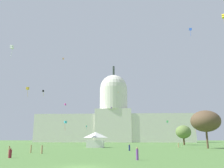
{
  "coord_description": "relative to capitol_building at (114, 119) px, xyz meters",
  "views": [
    {
      "loc": [
        4.7,
        -24.75,
        2.86
      ],
      "look_at": [
        -1.84,
        84.15,
        28.75
      ],
      "focal_mm": 37.07,
      "sensor_mm": 36.0,
      "label": 1
    }
  ],
  "objects": [
    {
      "name": "person_maroon_front_right",
      "position": [
        -7.33,
        -161.71,
        -18.26
      ],
      "size": [
        0.57,
        0.57,
        1.48
      ],
      "rotation": [
        0.0,
        0.0,
        3.43
      ],
      "color": "maroon",
      "rests_on": "ground_plane"
    },
    {
      "name": "kite_lime_mid",
      "position": [
        -0.14,
        -20.14,
        7.23
      ],
      "size": [
        0.64,
        0.64,
        3.99
      ],
      "rotation": [
        0.0,
        0.0,
        4.69
      ],
      "color": "#8CD133"
    },
    {
      "name": "tree_east_mid",
      "position": [
        37.46,
        -84.58,
        -12.93
      ],
      "size": [
        10.01,
        10.04,
        9.09
      ],
      "color": "#4C3823",
      "rests_on": "ground_plane"
    },
    {
      "name": "kite_pink_low",
      "position": [
        38.36,
        -101.4,
        -10.28
      ],
      "size": [
        0.95,
        0.47,
        4.58
      ],
      "rotation": [
        0.0,
        0.0,
        5.32
      ],
      "color": "pink"
    },
    {
      "name": "person_navy_aisle_center",
      "position": [
        11.22,
        -139.16,
        -18.2
      ],
      "size": [
        0.49,
        0.49,
        1.58
      ],
      "rotation": [
        0.0,
        0.0,
        5.01
      ],
      "color": "navy",
      "rests_on": "ground_plane"
    },
    {
      "name": "kite_orange_mid",
      "position": [
        4.74,
        -36.28,
        15.79
      ],
      "size": [
        1.61,
        1.54,
        0.27
      ],
      "rotation": [
        0.0,
        0.0,
        5.58
      ],
      "color": "orange"
    },
    {
      "name": "kite_orange_high",
      "position": [
        -34.08,
        -42.5,
        40.09
      ],
      "size": [
        1.17,
        1.25,
        1.49
      ],
      "rotation": [
        0.0,
        0.0,
        3.34
      ],
      "color": "orange"
    },
    {
      "name": "person_tan_mid_right",
      "position": [
        -6.11,
        -151.4,
        -18.15
      ],
      "size": [
        0.47,
        0.47,
        1.67
      ],
      "rotation": [
        0.0,
        0.0,
        5.94
      ],
      "color": "tan",
      "rests_on": "ground_plane"
    },
    {
      "name": "kite_black_mid",
      "position": [
        -25.14,
        -101.72,
        4.02
      ],
      "size": [
        1.02,
        1.0,
        3.15
      ],
      "rotation": [
        0.0,
        0.0,
        5.24
      ],
      "color": "black"
    },
    {
      "name": "kite_blue_high",
      "position": [
        34.26,
        -119.22,
        22.34
      ],
      "size": [
        0.99,
        0.73,
        3.37
      ],
      "rotation": [
        0.0,
        0.0,
        5.01
      ],
      "color": "blue"
    },
    {
      "name": "kite_magenta_mid",
      "position": [
        -24.76,
        -65.7,
        3.46
      ],
      "size": [
        1.17,
        1.18,
        1.09
      ],
      "rotation": [
        0.0,
        0.0,
        2.44
      ],
      "color": "#D1339E"
    },
    {
      "name": "person_tan_lawn_far_left",
      "position": [
        -11.53,
        -153.79,
        -18.2
      ],
      "size": [
        0.48,
        0.48,
        1.55
      ],
      "rotation": [
        0.0,
        0.0,
        1.08
      ],
      "color": "tan",
      "rests_on": "ground_plane"
    },
    {
      "name": "kite_cyan_low",
      "position": [
        -16.12,
        -96.31,
        -8.95
      ],
      "size": [
        1.43,
        1.42,
        4.13
      ],
      "rotation": [
        0.0,
        0.0,
        5.29
      ],
      "color": "#33BCDB"
    },
    {
      "name": "kite_yellow_high",
      "position": [
        44.84,
        -122.85,
        25.37
      ],
      "size": [
        1.4,
        1.42,
        3.58
      ],
      "rotation": [
        0.0,
        0.0,
        5.7
      ],
      "color": "yellow"
    },
    {
      "name": "kite_gold_mid",
      "position": [
        -34.06,
        -97.41,
        6.22
      ],
      "size": [
        1.22,
        1.22,
        4.55
      ],
      "rotation": [
        0.0,
        0.0,
        3.0
      ],
      "color": "gold"
    },
    {
      "name": "kite_turquoise_low",
      "position": [
        -13.45,
        -57.02,
        -8.95
      ],
      "size": [
        0.64,
        0.9,
        2.74
      ],
      "rotation": [
        0.0,
        0.0,
        3.31
      ],
      "color": "teal"
    },
    {
      "name": "kite_white_mid",
      "position": [
        -28.32,
        -125.62,
        14.59
      ],
      "size": [
        1.11,
        1.06,
        4.69
      ],
      "rotation": [
        0.0,
        0.0,
        1.44
      ],
      "color": "white"
    },
    {
      "name": "ground_plane",
      "position": [
        5.79,
        -172.88,
        -18.91
      ],
      "size": [
        800.0,
        800.0,
        0.0
      ],
      "primitive_type": "plane",
      "color": "#4C7538"
    },
    {
      "name": "person_tan_front_center",
      "position": [
        -9.4,
        -148.75,
        -18.14
      ],
      "size": [
        0.32,
        0.32,
        1.66
      ],
      "rotation": [
        0.0,
        0.0,
        1.57
      ],
      "color": "tan",
      "rests_on": "ground_plane"
    },
    {
      "name": "kite_violet_mid",
      "position": [
        0.3,
        -35.44,
        5.1
      ],
      "size": [
        0.75,
        0.74,
        2.39
      ],
      "rotation": [
        0.0,
        0.0,
        2.81
      ],
      "color": "purple"
    },
    {
      "name": "tree_east_far",
      "position": [
        35.05,
        -123.86,
        -10.76
      ],
      "size": [
        12.47,
        12.52,
        11.46
      ],
      "color": "brown",
      "rests_on": "ground_plane"
    },
    {
      "name": "person_tan_mid_left",
      "position": [
        28.23,
        -115.04,
        -18.22
      ],
      "size": [
        0.56,
        0.56,
        1.52
      ],
      "rotation": [
        0.0,
        0.0,
        3.86
      ],
      "color": "tan",
      "rests_on": "ground_plane"
    },
    {
      "name": "person_purple_deep_crowd",
      "position": [
        11.98,
        -164.22,
        -18.12
      ],
      "size": [
        0.36,
        0.36,
        1.7
      ],
      "rotation": [
        0.0,
        0.0,
        3.19
      ],
      "color": "#703D93",
      "rests_on": "ground_plane"
    },
    {
      "name": "event_tent",
      "position": [
        0.26,
        -118.94,
        -16.37
      ],
      "size": [
        5.81,
        4.35,
        5.04
      ],
      "rotation": [
        0.0,
        0.0,
        -0.0
      ],
      "color": "white",
      "rests_on": "ground_plane"
    },
    {
      "name": "kite_green_low",
      "position": [
        35.61,
        -54.31,
        -5.9
      ],
      "size": [
        1.3,
        1.3,
        3.17
      ],
      "rotation": [
        0.0,
        0.0,
        6.01
      ],
      "color": "green"
    },
    {
      "name": "capitol_building",
      "position": [
        0.0,
        0.0,
        0.0
      ],
      "size": [
        130.48,
        23.69,
        66.09
      ],
      "color": "silver",
      "rests_on": "ground_plane"
    }
  ]
}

